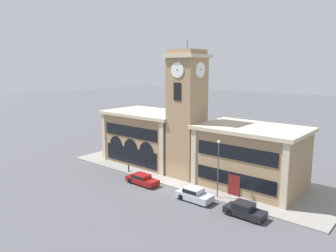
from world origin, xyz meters
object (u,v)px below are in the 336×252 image
street_lamp (218,161)px  bollard (129,168)px  parked_car_mid (194,194)px  parked_car_far (244,209)px  parked_car_near (142,179)px

street_lamp → bollard: (-14.26, -0.21, -3.70)m
parked_car_mid → parked_car_far: 6.07m
parked_car_near → bollard: bearing=155.9°
parked_car_far → bollard: 18.87m
parked_car_near → street_lamp: street_lamp is taller
parked_car_near → bollard: parked_car_near is taller
parked_car_mid → bollard: parked_car_mid is taller
street_lamp → bollard: bearing=-179.2°
street_lamp → bollard: 14.73m
parked_car_far → bollard: parked_car_far is taller
parked_car_mid → parked_car_near: bearing=180.0°
parked_car_mid → parked_car_far: parked_car_mid is taller
parked_car_near → bollard: 5.06m
parked_car_far → parked_car_near: bearing=180.0°
parked_car_far → street_lamp: (-4.50, 2.28, 3.61)m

